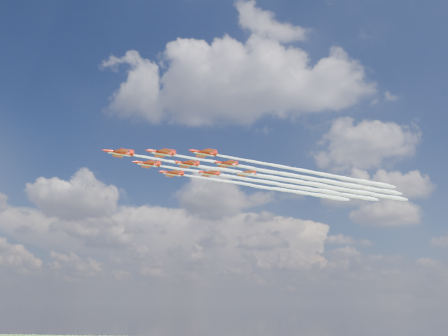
% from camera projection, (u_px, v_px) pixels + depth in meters
% --- Properties ---
extents(jet_lead, '(74.33, 63.01, 2.40)m').
position_uv_depth(jet_lead, '(246.00, 174.00, 152.08)').
color(jet_lead, red).
extents(jet_row2_port, '(74.33, 63.01, 2.40)m').
position_uv_depth(jet_row2_port, '(283.00, 174.00, 152.09)').
color(jet_row2_port, red).
extents(jet_row2_starb, '(74.33, 63.01, 2.40)m').
position_uv_depth(jet_row2_starb, '(263.00, 182.00, 162.41)').
color(jet_row2_starb, red).
extents(jet_row3_port, '(74.33, 63.01, 2.40)m').
position_uv_depth(jet_row3_port, '(319.00, 174.00, 152.11)').
color(jet_row3_port, red).
extents(jet_row3_centre, '(74.33, 63.01, 2.40)m').
position_uv_depth(jet_row3_centre, '(297.00, 182.00, 162.42)').
color(jet_row3_centre, red).
extents(jet_row3_starb, '(74.33, 63.01, 2.40)m').
position_uv_depth(jet_row3_starb, '(277.00, 189.00, 172.74)').
color(jet_row3_starb, red).
extents(jet_row4_port, '(74.33, 63.01, 2.40)m').
position_uv_depth(jet_row4_port, '(331.00, 182.00, 162.44)').
color(jet_row4_port, red).
extents(jet_row4_starb, '(74.33, 63.01, 2.40)m').
position_uv_depth(jet_row4_starb, '(309.00, 189.00, 172.75)').
color(jet_row4_starb, red).
extents(jet_tail, '(74.33, 63.01, 2.40)m').
position_uv_depth(jet_tail, '(341.00, 189.00, 172.77)').
color(jet_tail, red).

